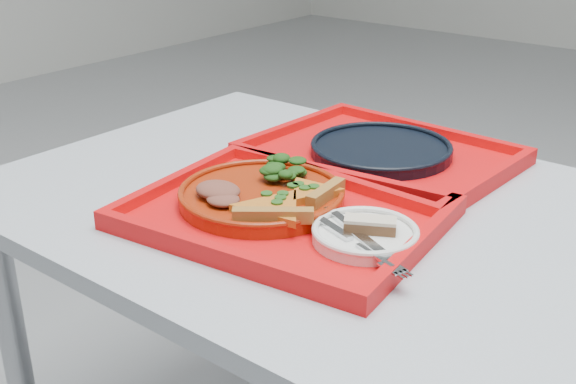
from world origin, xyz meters
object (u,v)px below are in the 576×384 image
object	(u,v)px
dessert_bar	(370,225)
navy_plate	(381,151)
tray_far	(381,158)
tray_main	(285,218)
dinner_plate	(262,198)

from	to	relation	value
dessert_bar	navy_plate	bearing A→B (deg)	90.31
tray_far	dessert_bar	size ratio (longest dim) A/B	5.79
tray_far	navy_plate	world-z (taller)	navy_plate
navy_plate	dessert_bar	world-z (taller)	dessert_bar
tray_main	dessert_bar	size ratio (longest dim) A/B	5.79
tray_far	navy_plate	xyz separation A→B (m)	(0.00, 0.00, 0.01)
navy_plate	dessert_bar	distance (m)	0.35
tray_far	dinner_plate	xyz separation A→B (m)	(-0.03, -0.30, 0.02)
dinner_plate	tray_far	bearing A→B (deg)	83.93
navy_plate	dinner_plate	bearing A→B (deg)	-96.07
tray_far	dessert_bar	distance (m)	0.35
tray_far	dessert_bar	bearing A→B (deg)	-58.33
tray_far	navy_plate	bearing A→B (deg)	0.00
dinner_plate	dessert_bar	size ratio (longest dim) A/B	3.35
tray_far	tray_main	bearing A→B (deg)	-83.32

